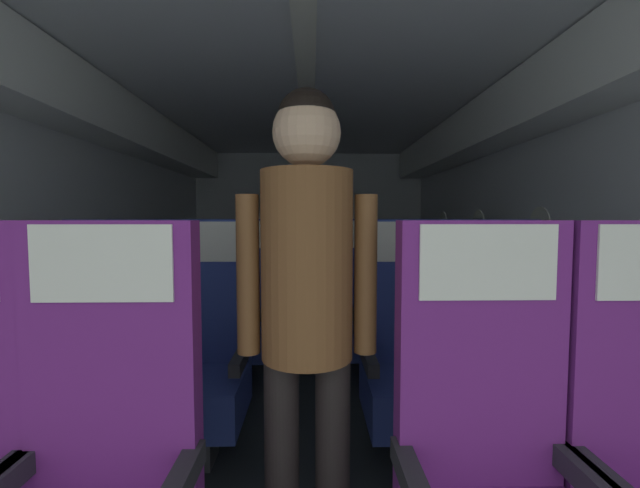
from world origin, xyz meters
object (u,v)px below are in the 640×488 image
object	(u,v)px
seat_d_left_aisle	(256,290)
seat_c_left_window	(174,314)
seat_c_left_aisle	(237,314)
seat_c_right_window	(377,313)
seat_d_left_window	(208,290)
seat_b_left_aisle	(200,359)
seat_d_right_window	(361,290)
flight_attendant	(307,288)
seat_d_right_aisle	(408,289)
seat_b_right_aisle	(501,359)
seat_b_right_window	(410,359)
seat_c_right_aisle	(439,313)
seat_b_left_window	(105,362)

from	to	relation	value
seat_d_left_aisle	seat_c_left_window	bearing A→B (deg)	-114.66
seat_c_left_aisle	seat_c_right_window	xyz separation A→B (m)	(1.01, 0.01, 0.00)
seat_d_left_window	seat_b_left_aisle	bearing A→B (deg)	-76.76
seat_d_left_aisle	seat_d_right_window	world-z (taller)	same
seat_d_left_aisle	seat_d_right_window	distance (m)	1.01
seat_c_left_aisle	flight_attendant	xyz separation A→B (m)	(0.52, -1.63, 0.47)
seat_c_left_window	seat_d_right_aisle	bearing A→B (deg)	27.28
flight_attendant	seat_d_right_aisle	bearing A→B (deg)	-103.91
seat_b_right_aisle	seat_d_right_window	distance (m)	1.97
seat_b_right_window	seat_c_left_window	xyz separation A→B (m)	(-1.46, 0.95, 0.00)
seat_d_right_window	seat_b_left_aisle	bearing A→B (deg)	-118.26
seat_c_right_window	seat_c_left_window	bearing A→B (deg)	-179.54
seat_b_right_window	seat_c_right_aisle	world-z (taller)	same
seat_b_right_window	seat_c_right_window	distance (m)	0.96
seat_c_right_aisle	seat_d_left_window	distance (m)	2.14
seat_b_left_window	seat_b_left_aisle	distance (m)	0.44
flight_attendant	seat_d_left_window	bearing A→B (deg)	-63.51
seat_c_right_aisle	flight_attendant	size ratio (longest dim) A/B	0.75
seat_c_left_window	seat_d_left_window	xyz separation A→B (m)	(-0.01, 0.96, 0.00)
seat_b_left_aisle	seat_d_right_window	size ratio (longest dim) A/B	1.00
seat_c_left_window	seat_d_right_window	distance (m)	1.75
seat_b_left_window	seat_b_right_window	world-z (taller)	same
seat_b_right_aisle	seat_b_left_window	bearing A→B (deg)	-179.74
seat_d_left_window	flight_attendant	bearing A→B (deg)	-69.40
seat_c_left_aisle	seat_d_left_aisle	size ratio (longest dim) A/B	1.00
seat_b_left_aisle	seat_d_right_aisle	world-z (taller)	same
seat_b_left_window	seat_c_right_aisle	xyz separation A→B (m)	(1.91, 0.96, 0.00)
seat_c_right_window	seat_d_right_window	xyz separation A→B (m)	(-0.00, 0.95, 0.00)
seat_c_left_aisle	seat_c_right_window	distance (m)	1.01
seat_d_left_aisle	flight_attendant	world-z (taller)	flight_attendant
seat_b_right_window	seat_d_left_window	bearing A→B (deg)	127.51
seat_b_right_aisle	seat_c_right_aisle	distance (m)	0.95
seat_b_right_aisle	seat_c_right_aisle	bearing A→B (deg)	89.81
seat_b_left_window	seat_c_left_window	bearing A→B (deg)	89.80
seat_d_left_window	seat_d_right_window	bearing A→B (deg)	0.03
seat_b_right_window	seat_d_right_window	world-z (taller)	same
seat_b_right_window	seat_c_left_window	bearing A→B (deg)	147.04
seat_c_left_aisle	seat_d_left_window	bearing A→B (deg)	115.18
seat_d_left_aisle	seat_d_right_aisle	distance (m)	1.47
seat_b_left_aisle	seat_c_right_window	bearing A→B (deg)	42.72
seat_d_left_window	flight_attendant	xyz separation A→B (m)	(0.98, -2.60, 0.47)
seat_b_right_aisle	seat_d_left_window	size ratio (longest dim) A/B	1.00
seat_d_left_window	seat_d_right_aisle	distance (m)	1.92
flight_attendant	seat_c_right_aisle	bearing A→B (deg)	-114.03
flight_attendant	seat_b_left_window	bearing A→B (deg)	-28.76
seat_b_right_aisle	seat_b_right_window	size ratio (longest dim) A/B	1.00
seat_b_right_aisle	seat_c_right_window	world-z (taller)	same
seat_d_left_aisle	seat_b_left_window	bearing A→B (deg)	-103.10
seat_b_right_aisle	seat_c_left_aisle	bearing A→B (deg)	146.91
seat_c_left_aisle	seat_c_right_aisle	world-z (taller)	same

